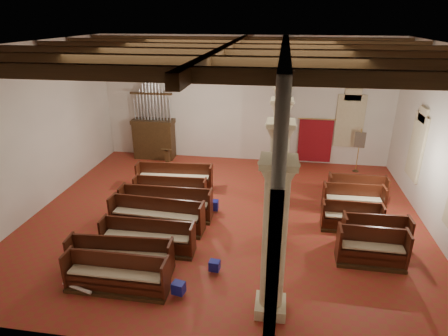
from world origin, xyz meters
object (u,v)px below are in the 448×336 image
(pipe_organ, at_px, (154,132))
(processional_banner, at_px, (358,156))
(nave_pew_0, at_px, (117,279))
(aisle_pew_0, at_px, (371,252))
(lectern, at_px, (168,160))

(pipe_organ, bearing_deg, processional_banner, -2.04)
(processional_banner, xyz_separation_m, nave_pew_0, (-7.68, -9.48, -0.40))
(nave_pew_0, xyz_separation_m, aisle_pew_0, (6.89, 2.25, 0.04))
(pipe_organ, distance_m, nave_pew_0, 10.14)
(pipe_organ, distance_m, processional_banner, 9.94)
(processional_banner, relative_size, aisle_pew_0, 1.05)
(pipe_organ, height_order, processional_banner, pipe_organ)
(lectern, distance_m, aisle_pew_0, 10.16)
(nave_pew_0, height_order, aisle_pew_0, aisle_pew_0)
(processional_banner, height_order, aisle_pew_0, processional_banner)
(pipe_organ, distance_m, lectern, 1.99)
(lectern, bearing_deg, aisle_pew_0, -33.58)
(pipe_organ, bearing_deg, lectern, -51.96)
(nave_pew_0, bearing_deg, processional_banner, 51.11)
(aisle_pew_0, bearing_deg, processional_banner, 84.73)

